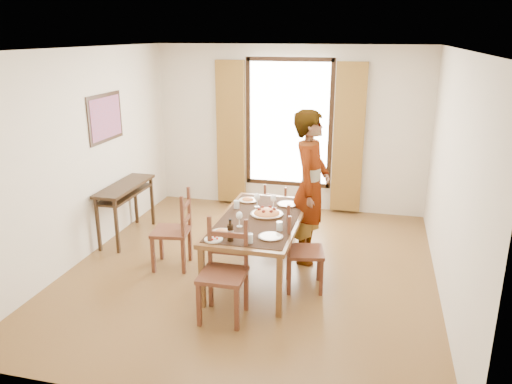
% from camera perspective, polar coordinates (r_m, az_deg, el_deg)
% --- Properties ---
extents(ground, '(5.00, 5.00, 0.00)m').
position_cam_1_polar(ground, '(6.41, -0.48, -8.83)').
color(ground, '#55321A').
rests_on(ground, ground).
extents(room_shell, '(4.60, 5.10, 2.74)m').
position_cam_1_polar(room_shell, '(6.01, -0.25, 4.99)').
color(room_shell, beige).
rests_on(room_shell, ground).
extents(console_table, '(0.38, 1.20, 0.80)m').
position_cam_1_polar(console_table, '(7.39, -14.73, -0.05)').
color(console_table, black).
rests_on(console_table, ground).
extents(dining_table, '(0.97, 1.85, 0.76)m').
position_cam_1_polar(dining_table, '(5.99, 0.37, -3.57)').
color(dining_table, brown).
rests_on(dining_table, ground).
extents(chair_west, '(0.51, 0.51, 1.01)m').
position_cam_1_polar(chair_west, '(6.39, -9.36, -4.55)').
color(chair_west, brown).
rests_on(chair_west, ground).
extents(chair_north, '(0.45, 0.45, 0.84)m').
position_cam_1_polar(chair_north, '(7.18, 2.65, -2.45)').
color(chair_north, brown).
rests_on(chair_north, ground).
extents(chair_south, '(0.47, 0.47, 1.05)m').
position_cam_1_polar(chair_south, '(5.24, -3.70, -9.36)').
color(chair_south, brown).
rests_on(chair_south, ground).
extents(chair_east, '(0.50, 0.50, 0.96)m').
position_cam_1_polar(chair_east, '(5.83, 5.27, -6.89)').
color(chair_east, brown).
rests_on(chair_east, ground).
extents(man, '(0.83, 0.63, 1.98)m').
position_cam_1_polar(man, '(6.39, 6.24, 0.55)').
color(man, '#95989D').
rests_on(man, ground).
extents(plate_sw, '(0.27, 0.27, 0.05)m').
position_cam_1_polar(plate_sw, '(5.52, -3.93, -4.51)').
color(plate_sw, silver).
rests_on(plate_sw, dining_table).
extents(plate_se, '(0.27, 0.27, 0.05)m').
position_cam_1_polar(plate_se, '(5.41, 1.69, -4.96)').
color(plate_se, silver).
rests_on(plate_se, dining_table).
extents(plate_nw, '(0.27, 0.27, 0.05)m').
position_cam_1_polar(plate_nw, '(6.55, -0.93, -0.82)').
color(plate_nw, silver).
rests_on(plate_nw, dining_table).
extents(plate_ne, '(0.27, 0.27, 0.05)m').
position_cam_1_polar(plate_ne, '(6.42, 3.64, -1.26)').
color(plate_ne, silver).
rests_on(plate_ne, dining_table).
extents(pasta_platter, '(0.40, 0.40, 0.10)m').
position_cam_1_polar(pasta_platter, '(6.04, 1.24, -2.21)').
color(pasta_platter, '#B14416').
rests_on(pasta_platter, dining_table).
extents(caprese_plate, '(0.20, 0.20, 0.04)m').
position_cam_1_polar(caprese_plate, '(5.36, -4.87, -5.31)').
color(caprese_plate, silver).
rests_on(caprese_plate, dining_table).
extents(wine_glass_a, '(0.08, 0.08, 0.18)m').
position_cam_1_polar(wine_glass_a, '(5.68, -1.91, -3.11)').
color(wine_glass_a, white).
rests_on(wine_glass_a, dining_table).
extents(wine_glass_b, '(0.08, 0.08, 0.18)m').
position_cam_1_polar(wine_glass_b, '(6.25, 2.02, -1.11)').
color(wine_glass_b, white).
rests_on(wine_glass_b, dining_table).
extents(wine_glass_c, '(0.08, 0.08, 0.18)m').
position_cam_1_polar(wine_glass_c, '(6.30, 0.13, -0.95)').
color(wine_glass_c, white).
rests_on(wine_glass_c, dining_table).
extents(tumbler_a, '(0.07, 0.07, 0.10)m').
position_cam_1_polar(tumbler_a, '(5.59, 2.70, -3.91)').
color(tumbler_a, silver).
rests_on(tumbler_a, dining_table).
extents(tumbler_b, '(0.07, 0.07, 0.10)m').
position_cam_1_polar(tumbler_b, '(6.29, -2.23, -1.42)').
color(tumbler_b, silver).
rests_on(tumbler_b, dining_table).
extents(tumbler_c, '(0.07, 0.07, 0.10)m').
position_cam_1_polar(tumbler_c, '(5.27, -0.73, -5.31)').
color(tumbler_c, silver).
rests_on(tumbler_c, dining_table).
extents(wine_bottle, '(0.07, 0.07, 0.25)m').
position_cam_1_polar(wine_bottle, '(5.29, -2.95, -4.35)').
color(wine_bottle, black).
rests_on(wine_bottle, dining_table).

